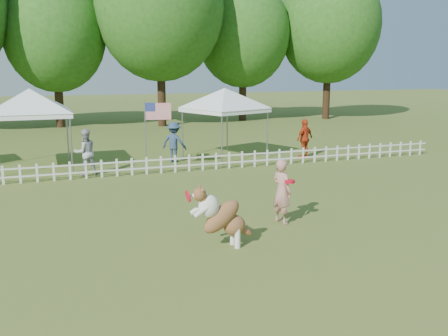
{
  "coord_description": "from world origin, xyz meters",
  "views": [
    {
      "loc": [
        -3.91,
        -9.53,
        3.57
      ],
      "look_at": [
        0.25,
        2.0,
        1.1
      ],
      "focal_mm": 40.0,
      "sensor_mm": 36.0,
      "label": 1
    }
  ],
  "objects_px": {
    "flag_pole": "(146,137)",
    "spectator_b": "(174,142)",
    "canopy_tent_left": "(32,130)",
    "canopy_tent_right": "(225,124)",
    "dog": "(223,217)",
    "frisbee_on_turf": "(246,231)",
    "spectator_a": "(85,152)",
    "handler": "(282,192)",
    "spectator_c": "(305,138)"
  },
  "relations": [
    {
      "from": "frisbee_on_turf",
      "to": "spectator_c",
      "type": "height_order",
      "value": "spectator_c"
    },
    {
      "from": "spectator_c",
      "to": "frisbee_on_turf",
      "type": "bearing_deg",
      "value": 29.28
    },
    {
      "from": "canopy_tent_right",
      "to": "spectator_c",
      "type": "relative_size",
      "value": 1.75
    },
    {
      "from": "frisbee_on_turf",
      "to": "canopy_tent_left",
      "type": "xyz_separation_m",
      "value": [
        -4.5,
        9.1,
        1.39
      ]
    },
    {
      "from": "dog",
      "to": "frisbee_on_turf",
      "type": "bearing_deg",
      "value": 40.19
    },
    {
      "from": "frisbee_on_turf",
      "to": "spectator_c",
      "type": "relative_size",
      "value": 0.15
    },
    {
      "from": "flag_pole",
      "to": "spectator_b",
      "type": "xyz_separation_m",
      "value": [
        1.39,
        1.58,
        -0.45
      ]
    },
    {
      "from": "canopy_tent_left",
      "to": "canopy_tent_right",
      "type": "height_order",
      "value": "canopy_tent_left"
    },
    {
      "from": "spectator_a",
      "to": "dog",
      "type": "bearing_deg",
      "value": 90.0
    },
    {
      "from": "spectator_c",
      "to": "canopy_tent_left",
      "type": "bearing_deg",
      "value": -31.39
    },
    {
      "from": "dog",
      "to": "spectator_a",
      "type": "height_order",
      "value": "spectator_a"
    },
    {
      "from": "frisbee_on_turf",
      "to": "handler",
      "type": "bearing_deg",
      "value": 16.88
    },
    {
      "from": "canopy_tent_left",
      "to": "canopy_tent_right",
      "type": "bearing_deg",
      "value": -0.95
    },
    {
      "from": "spectator_b",
      "to": "flag_pole",
      "type": "bearing_deg",
      "value": 90.2
    },
    {
      "from": "dog",
      "to": "spectator_a",
      "type": "distance_m",
      "value": 8.37
    },
    {
      "from": "canopy_tent_left",
      "to": "spectator_c",
      "type": "height_order",
      "value": "canopy_tent_left"
    },
    {
      "from": "handler",
      "to": "canopy_tent_left",
      "type": "height_order",
      "value": "canopy_tent_left"
    },
    {
      "from": "handler",
      "to": "spectator_a",
      "type": "relative_size",
      "value": 0.97
    },
    {
      "from": "dog",
      "to": "frisbee_on_turf",
      "type": "distance_m",
      "value": 1.32
    },
    {
      "from": "canopy_tent_right",
      "to": "spectator_b",
      "type": "distance_m",
      "value": 2.3
    },
    {
      "from": "handler",
      "to": "spectator_c",
      "type": "xyz_separation_m",
      "value": [
        4.76,
        7.55,
        0.02
      ]
    },
    {
      "from": "canopy_tent_right",
      "to": "spectator_c",
      "type": "bearing_deg",
      "value": -42.28
    },
    {
      "from": "handler",
      "to": "canopy_tent_right",
      "type": "xyz_separation_m",
      "value": [
        1.74,
        8.69,
        0.61
      ]
    },
    {
      "from": "spectator_b",
      "to": "spectator_c",
      "type": "bearing_deg",
      "value": -147.21
    },
    {
      "from": "canopy_tent_right",
      "to": "flag_pole",
      "type": "bearing_deg",
      "value": -173.09
    },
    {
      "from": "spectator_b",
      "to": "spectator_a",
      "type": "bearing_deg",
      "value": 62.54
    },
    {
      "from": "canopy_tent_left",
      "to": "spectator_a",
      "type": "relative_size",
      "value": 1.79
    },
    {
      "from": "flag_pole",
      "to": "frisbee_on_turf",
      "type": "bearing_deg",
      "value": -73.08
    },
    {
      "from": "spectator_b",
      "to": "spectator_c",
      "type": "distance_m",
      "value": 5.27
    },
    {
      "from": "canopy_tent_right",
      "to": "spectator_b",
      "type": "height_order",
      "value": "canopy_tent_right"
    },
    {
      "from": "canopy_tent_right",
      "to": "spectator_a",
      "type": "distance_m",
      "value": 5.86
    },
    {
      "from": "flag_pole",
      "to": "spectator_b",
      "type": "bearing_deg",
      "value": 58.92
    },
    {
      "from": "spectator_c",
      "to": "dog",
      "type": "bearing_deg",
      "value": 28.17
    },
    {
      "from": "dog",
      "to": "flag_pole",
      "type": "relative_size",
      "value": 0.54
    },
    {
      "from": "handler",
      "to": "frisbee_on_turf",
      "type": "height_order",
      "value": "handler"
    },
    {
      "from": "handler",
      "to": "canopy_tent_right",
      "type": "height_order",
      "value": "canopy_tent_right"
    },
    {
      "from": "canopy_tent_left",
      "to": "spectator_a",
      "type": "height_order",
      "value": "canopy_tent_left"
    },
    {
      "from": "handler",
      "to": "frisbee_on_turf",
      "type": "bearing_deg",
      "value": 88.92
    },
    {
      "from": "spectator_b",
      "to": "dog",
      "type": "bearing_deg",
      "value": 123.04
    },
    {
      "from": "frisbee_on_turf",
      "to": "flag_pole",
      "type": "distance_m",
      "value": 7.21
    },
    {
      "from": "canopy_tent_left",
      "to": "spectator_b",
      "type": "bearing_deg",
      "value": -5.28
    },
    {
      "from": "handler",
      "to": "canopy_tent_left",
      "type": "xyz_separation_m",
      "value": [
        -5.5,
        8.8,
        0.64
      ]
    },
    {
      "from": "frisbee_on_turf",
      "to": "spectator_a",
      "type": "xyz_separation_m",
      "value": [
        -2.84,
        7.34,
        0.77
      ]
    },
    {
      "from": "spectator_a",
      "to": "spectator_c",
      "type": "xyz_separation_m",
      "value": [
        8.6,
        0.51,
        -0.0
      ]
    },
    {
      "from": "handler",
      "to": "dog",
      "type": "height_order",
      "value": "handler"
    },
    {
      "from": "canopy_tent_left",
      "to": "dog",
      "type": "bearing_deg",
      "value": -69.83
    },
    {
      "from": "flag_pole",
      "to": "spectator_a",
      "type": "height_order",
      "value": "flag_pole"
    },
    {
      "from": "dog",
      "to": "canopy_tent_right",
      "type": "relative_size",
      "value": 0.48
    },
    {
      "from": "handler",
      "to": "spectator_a",
      "type": "bearing_deg",
      "value": 10.71
    },
    {
      "from": "spectator_a",
      "to": "spectator_b",
      "type": "relative_size",
      "value": 1.01
    }
  ]
}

